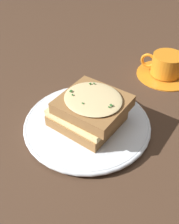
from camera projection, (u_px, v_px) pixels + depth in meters
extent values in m
plane|color=#473021|center=(92.00, 118.00, 0.55)|extent=(2.40, 2.40, 0.00)
cylinder|color=white|center=(90.00, 125.00, 0.53)|extent=(0.24, 0.24, 0.01)
torus|color=white|center=(90.00, 124.00, 0.53)|extent=(0.25, 0.25, 0.01)
cube|color=olive|center=(90.00, 118.00, 0.52)|extent=(0.15, 0.14, 0.02)
cube|color=#EFDB93|center=(90.00, 111.00, 0.50)|extent=(0.15, 0.14, 0.01)
cube|color=olive|center=(93.00, 104.00, 0.49)|extent=(0.15, 0.14, 0.02)
ellipsoid|color=beige|center=(93.00, 98.00, 0.48)|extent=(0.14, 0.13, 0.01)
cube|color=#2D6028|center=(73.00, 95.00, 0.48)|extent=(0.00, 0.00, 0.00)
cube|color=#2D6028|center=(109.00, 107.00, 0.46)|extent=(0.00, 0.00, 0.00)
cube|color=#2D6028|center=(92.00, 83.00, 0.51)|extent=(0.00, 0.00, 0.00)
cube|color=#2D6028|center=(71.00, 91.00, 0.49)|extent=(0.01, 0.01, 0.00)
cube|color=#2D6028|center=(90.00, 84.00, 0.51)|extent=(0.00, 0.01, 0.00)
cube|color=#2D6028|center=(111.00, 105.00, 0.46)|extent=(0.01, 0.01, 0.00)
cube|color=#2D6028|center=(84.00, 103.00, 0.46)|extent=(0.00, 0.00, 0.00)
cylinder|color=orange|center=(165.00, 74.00, 0.67)|extent=(0.14, 0.14, 0.01)
cylinder|color=orange|center=(167.00, 64.00, 0.65)|extent=(0.08, 0.08, 0.05)
cylinder|color=#381E0F|center=(169.00, 57.00, 0.64)|extent=(0.06, 0.06, 0.00)
torus|color=orange|center=(148.00, 61.00, 0.67)|extent=(0.04, 0.01, 0.04)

